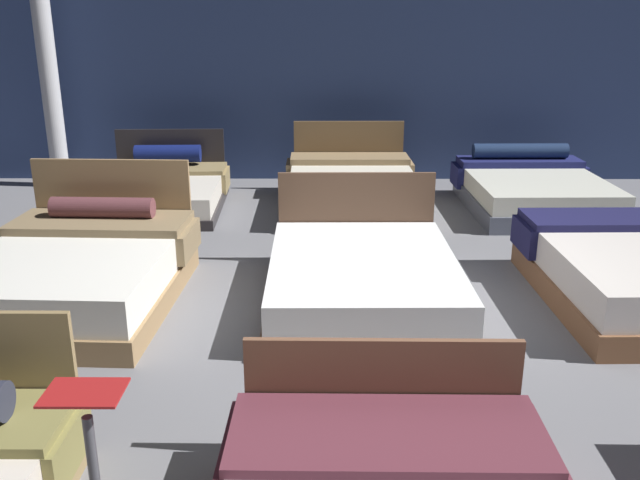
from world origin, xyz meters
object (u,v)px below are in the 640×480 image
at_px(bed_3, 79,271).
at_px(bed_6, 161,191).
at_px(bed_8, 533,191).
at_px(bed_4, 362,279).
at_px(support_pillar, 47,62).
at_px(bed_7, 352,189).
at_px(bed_5, 639,274).

bearing_deg(bed_3, bed_6, 92.47).
bearing_deg(bed_8, bed_6, 178.16).
distance_m(bed_4, bed_6, 3.89).
bearing_deg(bed_8, support_pillar, 168.10).
relative_size(bed_4, bed_7, 1.01).
distance_m(bed_7, support_pillar, 4.60).
xyz_separation_m(bed_7, bed_8, (2.30, -0.03, -0.01)).
bearing_deg(bed_3, bed_8, 34.36).
bearing_deg(support_pillar, bed_3, -67.64).
bearing_deg(bed_6, bed_3, -92.09).
height_order(bed_4, support_pillar, support_pillar).
distance_m(bed_4, support_pillar, 6.11).
xyz_separation_m(bed_6, bed_7, (2.45, -0.04, 0.04)).
bearing_deg(bed_8, bed_7, 178.17).
relative_size(bed_7, bed_8, 1.02).
xyz_separation_m(bed_5, bed_6, (-4.78, 3.02, -0.04)).
distance_m(bed_3, bed_5, 4.77).
xyz_separation_m(bed_6, bed_8, (4.75, -0.07, 0.02)).
relative_size(bed_5, bed_8, 1.03).
distance_m(bed_3, bed_7, 3.87).
bearing_deg(bed_6, bed_7, -3.12).
relative_size(bed_3, bed_8, 1.05).
bearing_deg(support_pillar, bed_4, -45.55).
distance_m(bed_6, bed_8, 4.75).
height_order(bed_6, support_pillar, support_pillar).
bearing_deg(bed_3, bed_7, 53.21).
bearing_deg(bed_3, support_pillar, 114.63).
xyz_separation_m(bed_4, bed_6, (-2.42, 3.05, -0.00)).
bearing_deg(support_pillar, bed_5, -32.87).
xyz_separation_m(bed_3, support_pillar, (-1.73, 4.22, 1.48)).
bearing_deg(bed_4, bed_3, 179.14).
bearing_deg(bed_5, support_pillar, 146.00).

